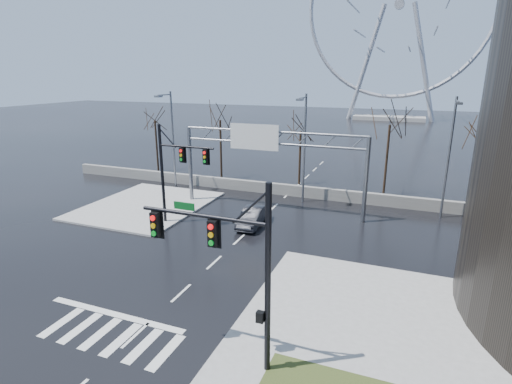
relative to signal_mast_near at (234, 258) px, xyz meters
The scene contains 17 objects.
ground 8.15m from the signal_mast_near, 141.85° to the left, with size 260.00×260.00×0.00m, color black.
sidewalk_right_ext 9.12m from the signal_mast_near, 51.18° to the left, with size 12.00×10.00×0.15m, color gray.
sidewalk_far 23.25m from the signal_mast_near, 135.18° to the left, with size 10.00×12.00×0.15m, color gray.
barrier_wall 24.96m from the signal_mast_near, 102.07° to the left, with size 52.00×0.50×1.10m, color slate.
signal_mast_near is the anchor object (origin of this frame).
signal_mast_far 17.03m from the signal_mast_near, 130.26° to the left, with size 4.72×0.41×8.00m.
sign_gantry 19.79m from the signal_mast_near, 106.19° to the left, with size 16.36×0.40×7.60m.
streetlight_left 28.07m from the signal_mast_near, 127.67° to the left, with size 0.50×2.55×10.00m.
streetlight_mid 22.44m from the signal_mast_near, 98.05° to the left, with size 0.50×2.55×10.00m.
streetlight_right 23.92m from the signal_mast_near, 68.25° to the left, with size 0.50×2.55×10.00m.
tree_far_left 36.36m from the signal_mast_near, 129.53° to the left, with size 3.50×3.50×7.00m.
tree_left 30.98m from the signal_mast_near, 117.18° to the left, with size 3.75×3.75×7.50m.
tree_center 29.00m from the signal_mast_near, 100.21° to the left, with size 3.25×3.25×6.50m.
tree_right 27.84m from the signal_mast_near, 82.02° to the left, with size 3.90×3.90×7.80m.
tree_far_right 30.45m from the signal_mast_near, 67.07° to the left, with size 3.40×3.40×6.80m.
ferris_wheel 101.29m from the signal_mast_near, 90.08° to the left, with size 45.00×6.00×50.91m.
car 16.49m from the signal_mast_near, 109.38° to the left, with size 1.52×4.36×1.44m, color black.
Camera 1 is at (11.00, -16.76, 11.66)m, focal length 28.00 mm.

